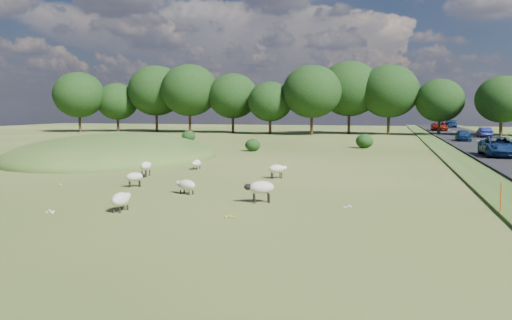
# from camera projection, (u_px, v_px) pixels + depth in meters

# --- Properties ---
(ground) EXTENTS (160.00, 160.00, 0.00)m
(ground) POSITION_uv_depth(u_px,v_px,m) (280.00, 153.00, 45.34)
(ground) COLOR #335019
(ground) RESTS_ON ground
(mound) EXTENTS (16.00, 20.00, 4.00)m
(mound) POSITION_uv_depth(u_px,v_px,m) (116.00, 158.00, 40.72)
(mound) COLOR #33561E
(mound) RESTS_ON ground
(road) EXTENTS (8.00, 150.00, 0.25)m
(road) POSITION_uv_depth(u_px,v_px,m) (497.00, 148.00, 49.82)
(road) COLOR black
(road) RESTS_ON ground
(treeline) EXTENTS (96.28, 14.66, 11.70)m
(treeline) POSITION_uv_depth(u_px,v_px,m) (321.00, 93.00, 79.01)
(treeline) COLOR black
(treeline) RESTS_ON ground
(shrubs) EXTENTS (23.05, 12.77, 1.46)m
(shrubs) POSITION_uv_depth(u_px,v_px,m) (272.00, 140.00, 53.74)
(shrubs) COLOR black
(shrubs) RESTS_ON ground
(marker_post) EXTENTS (0.06, 0.06, 1.20)m
(marker_post) POSITION_uv_depth(u_px,v_px,m) (501.00, 199.00, 18.87)
(marker_post) COLOR #D8590C
(marker_post) RESTS_ON ground
(sheep_0) EXTENTS (1.23, 0.85, 0.68)m
(sheep_0) POSITION_uv_depth(u_px,v_px,m) (186.00, 185.00, 23.42)
(sheep_0) COLOR beige
(sheep_0) RESTS_ON ground
(sheep_1) EXTENTS (0.66, 1.26, 0.89)m
(sheep_1) POSITION_uv_depth(u_px,v_px,m) (146.00, 166.00, 29.53)
(sheep_1) COLOR beige
(sheep_1) RESTS_ON ground
(sheep_2) EXTENTS (1.35, 0.93, 0.94)m
(sheep_2) POSITION_uv_depth(u_px,v_px,m) (261.00, 188.00, 21.21)
(sheep_2) COLOR beige
(sheep_2) RESTS_ON ground
(sheep_3) EXTENTS (0.50, 1.11, 0.64)m
(sheep_3) POSITION_uv_depth(u_px,v_px,m) (197.00, 163.00, 33.03)
(sheep_3) COLOR beige
(sheep_3) RESTS_ON ground
(sheep_4) EXTENTS (1.12, 0.94, 0.81)m
(sheep_4) POSITION_uv_depth(u_px,v_px,m) (277.00, 169.00, 28.66)
(sheep_4) COLOR beige
(sheep_4) RESTS_ON ground
(sheep_5) EXTENTS (1.00, 0.93, 0.75)m
(sheep_5) POSITION_uv_depth(u_px,v_px,m) (135.00, 177.00, 25.53)
(sheep_5) COLOR beige
(sheep_5) RESTS_ON ground
(sheep_6) EXTENTS (0.61, 1.30, 0.75)m
(sheep_6) POSITION_uv_depth(u_px,v_px,m) (121.00, 199.00, 19.48)
(sheep_6) COLOR beige
(sheep_6) RESTS_ON ground
(car_0) EXTENTS (2.53, 5.49, 1.53)m
(car_0) POSITION_uv_depth(u_px,v_px,m) (439.00, 126.00, 87.60)
(car_0) COLOR maroon
(car_0) RESTS_ON road
(car_1) EXTENTS (2.54, 5.52, 1.53)m
(car_1) POSITION_uv_depth(u_px,v_px,m) (500.00, 147.00, 39.61)
(car_1) COLOR navy
(car_1) RESTS_ON road
(car_2) EXTENTS (1.39, 4.00, 1.32)m
(car_2) POSITION_uv_depth(u_px,v_px,m) (484.00, 132.00, 66.61)
(car_2) COLOR navy
(car_2) RESTS_ON road
(car_3) EXTENTS (1.54, 3.83, 1.30)m
(car_3) POSITION_uv_depth(u_px,v_px,m) (463.00, 135.00, 59.06)
(car_3) COLOR navy
(car_3) RESTS_ON road
(car_6) EXTENTS (2.15, 5.30, 1.54)m
(car_6) POSITION_uv_depth(u_px,v_px,m) (451.00, 124.00, 103.28)
(car_6) COLOR navy
(car_6) RESTS_ON road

